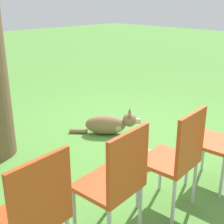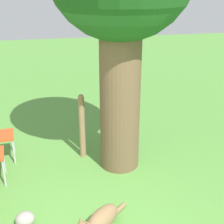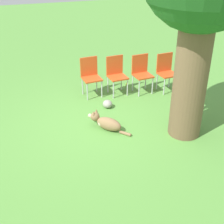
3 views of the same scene
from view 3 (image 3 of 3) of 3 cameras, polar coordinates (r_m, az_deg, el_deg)
name	(u,v)px [view 3 (image 3 of 3)]	position (r m, az deg, el deg)	size (l,w,h in m)	color
ground_plane	(105,124)	(6.68, -1.30, -2.28)	(30.00, 30.00, 0.00)	#56933D
dog	(106,123)	(6.45, -1.08, -1.98)	(0.79, 0.73, 0.38)	olive
fence_post	(190,93)	(6.90, 14.00, 3.43)	(0.11, 0.11, 1.16)	#937551
red_chair_0	(90,74)	(7.77, -3.96, 6.93)	(0.46, 0.48, 0.96)	#D14C1E
red_chair_1	(116,73)	(7.85, 0.78, 7.22)	(0.46, 0.48, 0.96)	#D14C1E
red_chair_2	(141,71)	(7.97, 5.41, 7.45)	(0.46, 0.48, 0.96)	#D14C1E
red_chair_3	(166,70)	(8.15, 9.87, 7.63)	(0.46, 0.48, 0.96)	#D14C1E
tennis_ball	(127,84)	(8.47, 2.73, 5.09)	(0.07, 0.07, 0.07)	#CCE033
garden_rock	(107,104)	(7.30, -0.84, 1.48)	(0.25, 0.22, 0.19)	gray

